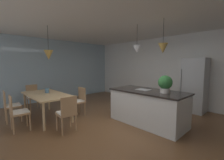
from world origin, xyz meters
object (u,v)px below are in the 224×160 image
chair_near_left (11,105)px  potted_plant_on_island (165,83)px  chair_window_end (33,96)px  refrigerator (194,85)px  chair_kitchen_end (67,112)px  chair_near_right (18,112)px  vase_on_dining_table (47,91)px  chair_far_right (79,100)px  dining_table (46,96)px  kitchen_island (148,106)px

chair_near_left → potted_plant_on_island: 4.19m
chair_window_end → refrigerator: (4.06, 3.85, 0.43)m
chair_kitchen_end → chair_window_end: 2.56m
refrigerator → potted_plant_on_island: (-0.03, -2.01, 0.23)m
chair_near_right → chair_window_end: 1.88m
chair_kitchen_end → vase_on_dining_table: 1.46m
chair_far_right → potted_plant_on_island: size_ratio=2.02×
chair_near_left → chair_far_right: bearing=63.7°
chair_far_right → chair_near_right: (-0.00, -1.66, 0.00)m
chair_far_right → chair_kitchen_end: (0.87, -0.83, 0.00)m
refrigerator → chair_near_left: bearing=-124.4°
dining_table → chair_kitchen_end: (1.28, -0.00, -0.19)m
kitchen_island → refrigerator: 2.12m
chair_near_right → kitchen_island: kitchen_island is taller
dining_table → chair_near_right: bearing=-63.9°
chair_near_left → vase_on_dining_table: bearing=73.4°
dining_table → chair_near_right: chair_near_right is taller
chair_far_right → refrigerator: size_ratio=0.48×
refrigerator → chair_far_right: bearing=-128.2°
chair_near_left → refrigerator: bearing=55.6°
dining_table → chair_far_right: size_ratio=2.09×
chair_near_right → chair_window_end: (-1.68, 0.83, 0.00)m
kitchen_island → vase_on_dining_table: kitchen_island is taller
chair_far_right → kitchen_island: bearing=28.4°
chair_window_end → dining_table: bearing=0.1°
dining_table → chair_near_right: (0.41, -0.83, -0.19)m
kitchen_island → potted_plant_on_island: bearing=0.0°
chair_far_right → kitchen_island: kitchen_island is taller
chair_near_right → vase_on_dining_table: (-0.55, 0.91, 0.33)m
chair_near_right → chair_window_end: size_ratio=1.00×
chair_near_left → potted_plant_on_island: potted_plant_on_island is taller
chair_kitchen_end → chair_window_end: size_ratio=1.00×
chair_kitchen_end → potted_plant_on_island: 2.45m
dining_table → chair_near_left: bearing=-116.4°
chair_near_left → kitchen_island: bearing=44.8°
chair_near_left → kitchen_island: kitchen_island is taller
chair_far_right → refrigerator: bearing=51.8°
chair_window_end → potted_plant_on_island: size_ratio=2.02×
chair_near_left → potted_plant_on_island: size_ratio=2.02×
chair_near_left → chair_kitchen_end: size_ratio=1.00×
refrigerator → potted_plant_on_island: 2.02m
chair_window_end → kitchen_island: kitchen_island is taller
dining_table → chair_near_left: chair_near_left is taller
refrigerator → potted_plant_on_island: size_ratio=4.20×
chair_near_right → vase_on_dining_table: 1.11m
refrigerator → vase_on_dining_table: 4.77m
dining_table → chair_near_left: (-0.41, -0.83, -0.19)m
chair_kitchen_end → chair_near_right: bearing=-136.6°
chair_near_right → potted_plant_on_island: bearing=48.6°
vase_on_dining_table → chair_near_right: bearing=-58.8°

